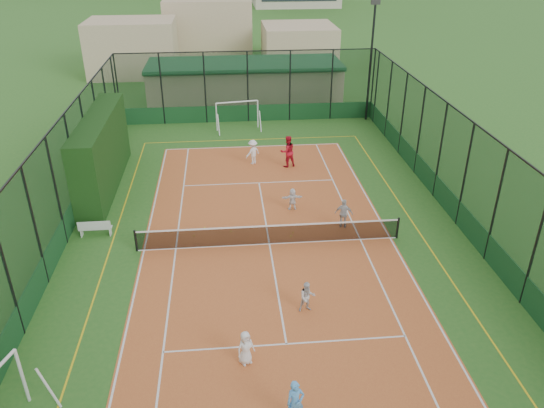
% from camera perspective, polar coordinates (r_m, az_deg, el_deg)
% --- Properties ---
extents(ground, '(300.00, 300.00, 0.00)m').
position_cam_1_polar(ground, '(23.59, -0.28, -4.35)').
color(ground, '#2A6422').
rests_on(ground, ground).
extents(court_slab, '(11.17, 23.97, 0.01)m').
position_cam_1_polar(court_slab, '(23.58, -0.28, -4.34)').
color(court_slab, '#AF4C26').
rests_on(court_slab, ground).
extents(tennis_net, '(11.67, 0.12, 1.06)m').
position_cam_1_polar(tennis_net, '(23.31, -0.28, -3.25)').
color(tennis_net, black).
rests_on(tennis_net, ground).
extents(perimeter_fence, '(18.12, 34.12, 5.00)m').
position_cam_1_polar(perimeter_fence, '(22.37, -0.29, 1.09)').
color(perimeter_fence, black).
rests_on(perimeter_fence, ground).
extents(floodlight_ne, '(0.60, 0.26, 8.25)m').
position_cam_1_polar(floodlight_ne, '(38.89, 10.55, 14.73)').
color(floodlight_ne, black).
rests_on(floodlight_ne, ground).
extents(clubhouse, '(15.20, 7.20, 3.15)m').
position_cam_1_polar(clubhouse, '(43.37, -2.96, 12.98)').
color(clubhouse, tan).
rests_on(clubhouse, ground).
extents(hedge_left, '(1.33, 8.87, 3.88)m').
position_cam_1_polar(hedge_left, '(29.58, -17.85, 5.35)').
color(hedge_left, black).
rests_on(hedge_left, ground).
extents(white_bench, '(1.47, 0.41, 0.82)m').
position_cam_1_polar(white_bench, '(25.34, -18.47, -2.41)').
color(white_bench, white).
rests_on(white_bench, ground).
extents(futsal_goal_far, '(3.09, 1.32, 1.93)m').
position_cam_1_polar(futsal_goal_far, '(37.18, -3.75, 9.48)').
color(futsal_goal_far, white).
rests_on(futsal_goal_far, ground).
extents(child_near_left, '(0.71, 0.62, 1.22)m').
position_cam_1_polar(child_near_left, '(17.47, -2.86, -15.19)').
color(child_near_left, white).
rests_on(child_near_left, court_slab).
extents(child_near_mid, '(0.58, 0.43, 1.42)m').
position_cam_1_polar(child_near_mid, '(15.80, 2.52, -20.51)').
color(child_near_mid, '#55A7F2').
rests_on(child_near_mid, court_slab).
extents(child_near_right, '(0.63, 0.51, 1.22)m').
position_cam_1_polar(child_near_right, '(19.50, 3.80, -9.94)').
color(child_near_right, silver).
rests_on(child_near_right, court_slab).
extents(child_far_left, '(1.09, 1.01, 1.48)m').
position_cam_1_polar(child_far_left, '(31.38, -2.07, 5.61)').
color(child_far_left, white).
rests_on(child_far_left, court_slab).
extents(child_far_right, '(0.90, 0.57, 1.42)m').
position_cam_1_polar(child_far_right, '(24.77, 7.73, -1.02)').
color(child_far_right, silver).
rests_on(child_far_right, court_slab).
extents(child_far_back, '(1.05, 0.37, 1.12)m').
position_cam_1_polar(child_far_back, '(26.21, 2.21, 0.54)').
color(child_far_back, white).
rests_on(child_far_back, court_slab).
extents(coach, '(1.09, 0.97, 1.88)m').
position_cam_1_polar(coach, '(30.94, 1.68, 5.69)').
color(coach, red).
rests_on(coach, court_slab).
extents(tennis_balls, '(4.59, 1.21, 0.07)m').
position_cam_1_polar(tennis_balls, '(24.41, -3.18, -3.08)').
color(tennis_balls, '#CCE033').
rests_on(tennis_balls, court_slab).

